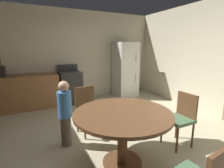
% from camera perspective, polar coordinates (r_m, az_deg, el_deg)
% --- Properties ---
extents(ground_plane, '(14.00, 14.00, 0.00)m').
position_cam_1_polar(ground_plane, '(2.93, 5.78, -20.87)').
color(ground_plane, beige).
extents(wall_back, '(5.40, 0.12, 2.70)m').
position_cam_1_polar(wall_back, '(5.44, -12.20, 9.27)').
color(wall_back, beige).
rests_on(wall_back, ground).
extents(wall_right, '(0.12, 5.69, 2.70)m').
position_cam_1_polar(wall_right, '(4.62, 32.40, 7.23)').
color(wall_right, beige).
rests_on(wall_right, ground).
extents(kitchen_counter, '(1.76, 0.60, 0.90)m').
position_cam_1_polar(kitchen_counter, '(5.00, -27.66, -2.52)').
color(kitchen_counter, olive).
rests_on(kitchen_counter, ground).
extents(oven_range, '(0.60, 0.60, 1.10)m').
position_cam_1_polar(oven_range, '(5.11, -13.79, -0.99)').
color(oven_range, '#2D2B28').
rests_on(oven_range, ground).
extents(refrigerator, '(0.68, 0.68, 1.76)m').
position_cam_1_polar(refrigerator, '(5.65, 4.52, 4.82)').
color(refrigerator, white).
rests_on(refrigerator, ground).
extents(dining_table, '(1.31, 1.31, 0.76)m').
position_cam_1_polar(dining_table, '(2.34, 3.62, -12.76)').
color(dining_table, brown).
rests_on(dining_table, ground).
extents(chair_east, '(0.40, 0.40, 0.87)m').
position_cam_1_polar(chair_east, '(3.04, 22.18, -9.89)').
color(chair_east, brown).
rests_on(chair_east, ground).
extents(chair_north, '(0.45, 0.45, 0.87)m').
position_cam_1_polar(chair_north, '(3.26, -8.24, -7.61)').
color(chair_north, brown).
rests_on(chair_north, ground).
extents(person_child, '(0.31, 0.31, 1.09)m').
position_cam_1_polar(person_child, '(2.86, -15.49, -9.10)').
color(person_child, '#665B51').
rests_on(person_child, ground).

